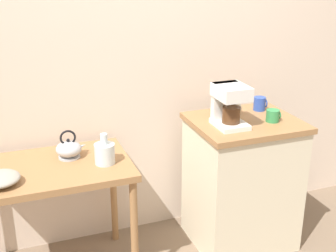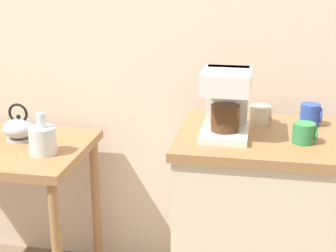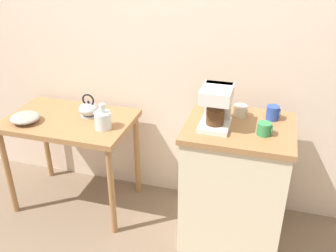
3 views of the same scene
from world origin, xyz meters
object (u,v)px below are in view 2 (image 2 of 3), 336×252
object	(u,v)px
glass_carafe_vase	(43,139)
mug_small_cream	(260,115)
coffee_maker	(226,100)
mug_tall_green	(304,133)
teakettle	(20,128)
mug_blue	(311,115)

from	to	relation	value
glass_carafe_vase	mug_small_cream	world-z (taller)	mug_small_cream
coffee_maker	mug_small_cream	size ratio (longest dim) A/B	2.80
coffee_maker	mug_tall_green	size ratio (longest dim) A/B	2.89
teakettle	mug_blue	xyz separation A→B (m)	(1.29, 0.02, 0.13)
mug_small_cream	glass_carafe_vase	bearing A→B (deg)	-170.10
coffee_maker	mug_blue	xyz separation A→B (m)	(0.34, 0.19, -0.10)
mug_tall_green	mug_small_cream	distance (m)	0.27
mug_small_cream	mug_blue	world-z (taller)	mug_blue
glass_carafe_vase	mug_tall_green	distance (m)	1.08
coffee_maker	mug_small_cream	xyz separation A→B (m)	(0.13, 0.18, -0.10)
teakettle	mug_small_cream	xyz separation A→B (m)	(1.08, 0.01, 0.12)
teakettle	glass_carafe_vase	world-z (taller)	glass_carafe_vase
mug_small_cream	mug_blue	size ratio (longest dim) A/B	1.02
mug_tall_green	mug_small_cream	bearing A→B (deg)	127.61
mug_tall_green	mug_blue	xyz separation A→B (m)	(0.04, 0.22, 0.01)
mug_small_cream	mug_blue	distance (m)	0.20
mug_small_cream	mug_tall_green	bearing A→B (deg)	-52.39
mug_blue	teakettle	bearing A→B (deg)	-179.13
teakettle	mug_tall_green	bearing A→B (deg)	-9.30
teakettle	mug_blue	size ratio (longest dim) A/B	2.02
mug_tall_green	glass_carafe_vase	bearing A→B (deg)	177.07
coffee_maker	mug_tall_green	bearing A→B (deg)	-6.50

